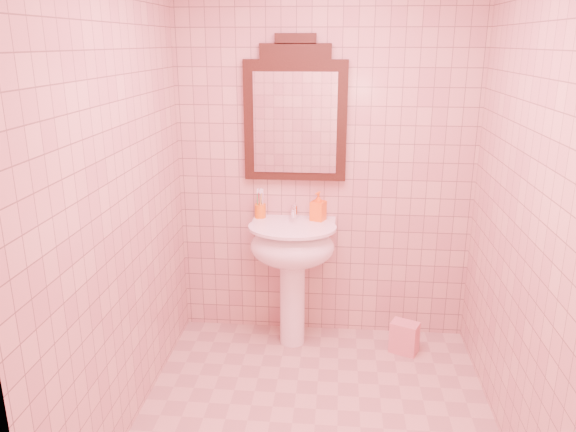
# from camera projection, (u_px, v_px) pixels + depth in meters

# --- Properties ---
(floor) EXTENTS (2.20, 2.20, 0.00)m
(floor) POSITION_uv_depth(u_px,v_px,m) (315.00, 424.00, 3.09)
(floor) COLOR #C6A48F
(floor) RESTS_ON ground
(back_wall) EXTENTS (2.00, 0.02, 2.50)m
(back_wall) POSITION_uv_depth(u_px,v_px,m) (325.00, 161.00, 3.76)
(back_wall) COLOR #D6A795
(back_wall) RESTS_ON floor
(pedestal_sink) EXTENTS (0.58, 0.58, 0.86)m
(pedestal_sink) POSITION_uv_depth(u_px,v_px,m) (292.00, 254.00, 3.74)
(pedestal_sink) COLOR white
(pedestal_sink) RESTS_ON floor
(faucet) EXTENTS (0.04, 0.16, 0.11)m
(faucet) POSITION_uv_depth(u_px,v_px,m) (294.00, 211.00, 3.79)
(faucet) COLOR white
(faucet) RESTS_ON pedestal_sink
(mirror) EXTENTS (0.68, 0.06, 0.94)m
(mirror) POSITION_uv_depth(u_px,v_px,m) (295.00, 115.00, 3.66)
(mirror) COLOR black
(mirror) RESTS_ON back_wall
(toothbrush_cup) EXTENTS (0.08, 0.08, 0.18)m
(toothbrush_cup) POSITION_uv_depth(u_px,v_px,m) (260.00, 211.00, 3.83)
(toothbrush_cup) COLOR orange
(toothbrush_cup) RESTS_ON pedestal_sink
(soap_dispenser) EXTENTS (0.12, 0.12, 0.20)m
(soap_dispenser) POSITION_uv_depth(u_px,v_px,m) (318.00, 206.00, 3.76)
(soap_dispenser) COLOR orange
(soap_dispenser) RESTS_ON pedestal_sink
(towel) EXTENTS (0.21, 0.18, 0.22)m
(towel) POSITION_uv_depth(u_px,v_px,m) (404.00, 337.00, 3.78)
(towel) COLOR tan
(towel) RESTS_ON floor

